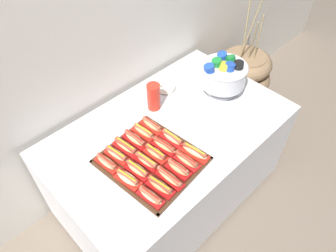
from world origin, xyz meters
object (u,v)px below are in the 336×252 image
object	(u,v)px
buffet_table	(170,162)
punch_bowl	(223,74)
hot_dog_10	(164,146)
hot_dog_15	(135,139)
hot_dog_11	(173,138)
hot_dog_16	(144,132)
hot_dog_5	(195,152)
hot_dog_6	(128,178)
hot_dog_3	(178,168)
hot_dog_8	(147,161)
hot_dog_9	(156,153)
hot_dog_1	(160,186)
hot_dog_17	(152,125)
serving_tray	(152,160)
hot_dog_14	(126,147)
hot_dog_0	(151,196)
hot_dog_13	(117,154)
donut	(165,87)
hot_dog_2	(169,177)
floor_vase	(241,85)
hot_dog_4	(187,160)
hot_dog_12	(107,162)

from	to	relation	value
buffet_table	punch_bowl	world-z (taller)	punch_bowl
hot_dog_10	hot_dog_15	xyz separation A→B (m)	(-0.09, 0.16, 0.00)
hot_dog_11	hot_dog_16	world-z (taller)	hot_dog_16
hot_dog_5	hot_dog_6	bearing A→B (deg)	161.82
hot_dog_3	hot_dog_8	world-z (taller)	hot_dog_3
hot_dog_9	punch_bowl	bearing A→B (deg)	8.30
hot_dog_1	hot_dog_17	xyz separation A→B (m)	(0.27, 0.36, -0.00)
serving_tray	hot_dog_16	xyz separation A→B (m)	(0.10, 0.18, 0.03)
hot_dog_14	hot_dog_17	distance (m)	0.23
hot_dog_5	hot_dog_14	distance (m)	0.40
hot_dog_0	hot_dog_10	distance (m)	0.34
hot_dog_6	hot_dog_13	bearing A→B (deg)	71.13
donut	hot_dog_9	bearing A→B (deg)	-139.01
hot_dog_3	hot_dog_9	bearing A→B (deg)	95.57
hot_dog_2	hot_dog_5	distance (m)	0.23
hot_dog_3	hot_dog_10	xyz separation A→B (m)	(0.06, 0.17, -0.00)
floor_vase	hot_dog_3	bearing A→B (deg)	-160.18
hot_dog_5	hot_dog_16	xyz separation A→B (m)	(-0.11, 0.32, -0.00)
buffet_table	serving_tray	distance (m)	0.45
hot_dog_4	donut	distance (m)	0.67
hot_dog_15	punch_bowl	distance (m)	0.74
hot_dog_1	hot_dog_3	world-z (taller)	same
floor_vase	hot_dog_10	size ratio (longest dim) A/B	6.83
hot_dog_1	donut	world-z (taller)	hot_dog_1
hot_dog_15	floor_vase	bearing A→B (deg)	6.53
buffet_table	hot_dog_16	world-z (taller)	hot_dog_16
hot_dog_2	hot_dog_4	xyz separation A→B (m)	(0.15, 0.01, 0.00)
buffet_table	hot_dog_6	bearing A→B (deg)	-164.11
hot_dog_8	hot_dog_0	bearing A→B (deg)	-126.70
hot_dog_11	hot_dog_15	world-z (taller)	hot_dog_15
hot_dog_0	hot_dog_12	distance (m)	0.33
buffet_table	hot_dog_0	xyz separation A→B (m)	(-0.42, -0.29, 0.39)
hot_dog_16	punch_bowl	bearing A→B (deg)	-5.88
hot_dog_5	hot_dog_0	bearing A→B (deg)	-174.43
hot_dog_1	donut	bearing A→B (deg)	44.28
hot_dog_16	punch_bowl	distance (m)	0.67
hot_dog_5	buffet_table	bearing A→B (deg)	78.92
hot_dog_6	donut	xyz separation A→B (m)	(0.68, 0.42, -0.02)
hot_dog_13	hot_dog_14	world-z (taller)	hot_dog_14
hot_dog_9	hot_dog_15	distance (m)	0.17
buffet_table	hot_dog_12	distance (m)	0.60
floor_vase	hot_dog_6	world-z (taller)	floor_vase
hot_dog_6	hot_dog_11	size ratio (longest dim) A/B	1.03
serving_tray	hot_dog_12	world-z (taller)	hot_dog_12
buffet_table	hot_dog_9	world-z (taller)	hot_dog_9
floor_vase	hot_dog_4	distance (m)	1.44
buffet_table	hot_dog_11	bearing A→B (deg)	-126.51
floor_vase	hot_dog_15	size ratio (longest dim) A/B	7.20
hot_dog_16	hot_dog_0	bearing A→B (deg)	-126.70
hot_dog_16	hot_dog_14	bearing A→B (deg)	-174.43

